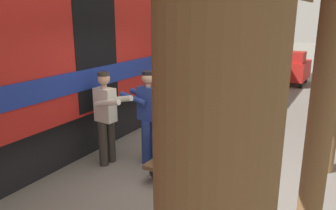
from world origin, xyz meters
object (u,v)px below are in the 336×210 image
suitcase_orange_carryall (222,138)px  baggage_tug (292,68)px  suitcase_red_plastic (203,134)px  suitcase_teal_softside (176,151)px  suitcase_olive_duffel (174,139)px  suitcase_cream_canvas (221,149)px  suitcase_yellow_case (191,142)px  suitcase_black_hardshell (209,161)px  train_car (40,45)px  porter_in_overalls (147,114)px  porter_by_door (106,116)px  suitcase_burgundy_valise (232,137)px  luggage_cart (205,153)px

suitcase_orange_carryall → baggage_tug: baggage_tug is taller
suitcase_red_plastic → suitcase_teal_softside: bearing=90.0°
suitcase_orange_carryall → suitcase_olive_duffel: size_ratio=0.96×
suitcase_cream_canvas → suitcase_red_plastic: (0.60, -0.57, -0.02)m
suitcase_cream_canvas → suitcase_yellow_case: bearing=0.0°
suitcase_red_plastic → baggage_tug: 7.91m
suitcase_teal_softside → suitcase_orange_carryall: suitcase_orange_carryall is taller
suitcase_cream_canvas → suitcase_olive_duffel: suitcase_olive_duffel is taller
suitcase_red_plastic → baggage_tug: bearing=-92.4°
suitcase_cream_canvas → suitcase_black_hardshell: bearing=90.0°
train_car → suitcase_cream_canvas: bearing=-173.0°
train_car → suitcase_yellow_case: train_car is taller
train_car → baggage_tug: train_car is taller
suitcase_cream_canvas → porter_in_overalls: porter_in_overalls is taller
suitcase_teal_softside → porter_in_overalls: (0.74, -0.29, 0.47)m
suitcase_red_plastic → porter_in_overalls: porter_in_overalls is taller
porter_in_overalls → porter_by_door: (0.57, 0.46, 0.00)m
suitcase_burgundy_valise → suitcase_orange_carryall: size_ratio=1.46×
suitcase_red_plastic → suitcase_olive_duffel: bearing=89.3°
suitcase_yellow_case → suitcase_red_plastic: suitcase_yellow_case is taller
train_car → suitcase_black_hardshell: train_car is taller
suitcase_cream_canvas → suitcase_black_hardshell: 0.57m
suitcase_red_plastic → suitcase_orange_carryall: (-0.60, 0.59, 0.23)m
suitcase_black_hardshell → baggage_tug: (0.27, -9.04, 0.22)m
luggage_cart → suitcase_red_plastic: bearing=-62.5°
suitcase_burgundy_valise → baggage_tug: baggage_tug is taller
suitcase_yellow_case → porter_by_door: bearing=29.4°
suitcase_teal_softside → suitcase_red_plastic: size_ratio=0.86×
suitcase_cream_canvas → porter_in_overalls: (1.34, 0.28, 0.51)m
luggage_cart → suitcase_burgundy_valise: 0.67m
suitcase_teal_softside → suitcase_black_hardshell: bearing=180.0°
suitcase_cream_canvas → porter_in_overalls: 1.46m
train_car → luggage_cart: (-3.48, -0.46, -1.80)m
suitcase_yellow_case → porter_by_door: (1.31, 0.74, 0.50)m
luggage_cart → suitcase_yellow_case: bearing=-0.0°
suitcase_olive_duffel → porter_in_overalls: (0.73, -0.31, 0.25)m
suitcase_teal_softside → baggage_tug: 9.05m
suitcase_cream_canvas → porter_by_door: 2.11m
suitcase_yellow_case → suitcase_red_plastic: bearing=-90.0°
suitcase_cream_canvas → suitcase_orange_carryall: size_ratio=1.24×
suitcase_cream_canvas → suitcase_red_plastic: bearing=-43.8°
porter_by_door → baggage_tug: porter_by_door is taller
luggage_cart → porter_in_overalls: (1.04, 0.28, 0.66)m
suitcase_burgundy_valise → porter_in_overalls: porter_in_overalls is taller
luggage_cart → suitcase_orange_carryall: bearing=177.4°
suitcase_black_hardshell → porter_in_overalls: bearing=-12.4°
train_car → suitcase_orange_carryall: 4.07m
train_car → suitcase_cream_canvas: train_car is taller
luggage_cart → suitcase_burgundy_valise: suitcase_burgundy_valise is taller
suitcase_teal_softside → suitcase_cream_canvas: (-0.60, -0.57, -0.04)m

